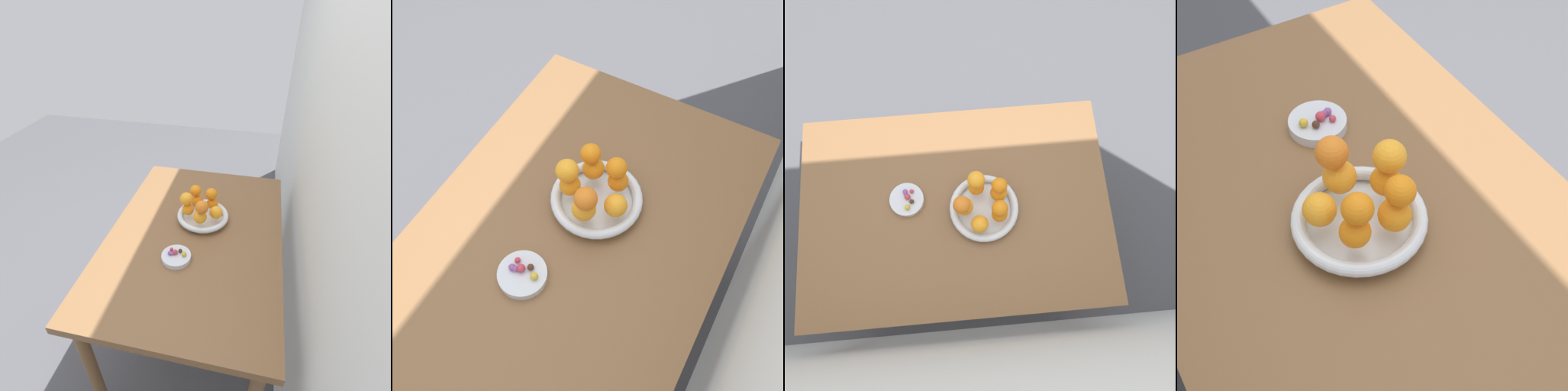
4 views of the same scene
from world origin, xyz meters
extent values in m
plane|color=#4C4C51|center=(0.00, 0.00, 0.00)|extent=(6.00, 6.00, 0.00)
cube|color=silver|center=(0.00, 0.48, 1.25)|extent=(4.00, 0.05, 2.50)
cube|color=brown|center=(0.00, 0.00, 0.72)|extent=(1.10, 0.76, 0.04)
cylinder|color=brown|center=(-0.49, -0.32, 0.35)|extent=(0.05, 0.05, 0.70)
cylinder|color=brown|center=(0.49, -0.32, 0.35)|extent=(0.05, 0.05, 0.70)
cylinder|color=brown|center=(-0.49, 0.32, 0.35)|extent=(0.05, 0.05, 0.70)
cylinder|color=brown|center=(0.49, 0.32, 0.35)|extent=(0.05, 0.05, 0.70)
cylinder|color=silver|center=(-0.10, 0.01, 0.75)|extent=(0.20, 0.20, 0.01)
torus|color=silver|center=(-0.10, 0.01, 0.77)|extent=(0.24, 0.24, 0.03)
cylinder|color=silver|center=(0.17, -0.04, 0.75)|extent=(0.12, 0.12, 0.02)
sphere|color=orange|center=(-0.08, -0.05, 0.81)|extent=(0.06, 0.06, 0.06)
sphere|color=orange|center=(-0.03, 0.01, 0.81)|extent=(0.06, 0.06, 0.06)
sphere|color=orange|center=(-0.08, 0.08, 0.81)|extent=(0.06, 0.06, 0.06)
sphere|color=orange|center=(-0.15, 0.05, 0.81)|extent=(0.05, 0.05, 0.05)
sphere|color=orange|center=(-0.15, -0.02, 0.81)|extent=(0.06, 0.06, 0.06)
sphere|color=orange|center=(-0.16, -0.03, 0.86)|extent=(0.05, 0.05, 0.05)
sphere|color=orange|center=(-0.15, 0.04, 0.86)|extent=(0.05, 0.05, 0.05)
sphere|color=orange|center=(-0.08, -0.06, 0.86)|extent=(0.06, 0.06, 0.06)
sphere|color=orange|center=(-0.03, 0.02, 0.87)|extent=(0.06, 0.06, 0.06)
sphere|color=#8C4C99|center=(0.17, -0.07, 0.77)|extent=(0.02, 0.02, 0.02)
sphere|color=#C6384C|center=(0.15, -0.07, 0.77)|extent=(0.01, 0.01, 0.01)
sphere|color=#8C4C99|center=(0.17, -0.06, 0.77)|extent=(0.01, 0.01, 0.01)
sphere|color=gold|center=(0.16, -0.01, 0.77)|extent=(0.02, 0.02, 0.02)
sphere|color=#C6384C|center=(0.16, -0.05, 0.77)|extent=(0.02, 0.02, 0.02)
sphere|color=#472819|center=(0.15, -0.03, 0.77)|extent=(0.02, 0.02, 0.02)
camera|label=1|loc=(1.00, 0.22, 1.66)|focal=28.00mm
camera|label=2|loc=(0.51, 0.33, 1.83)|focal=45.00mm
camera|label=3|loc=(-0.06, 0.33, 2.05)|focal=35.00mm
camera|label=4|loc=(-0.67, 0.33, 1.58)|focal=55.00mm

